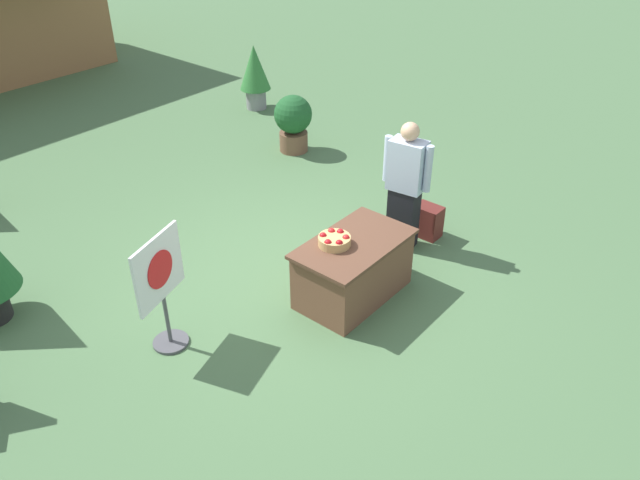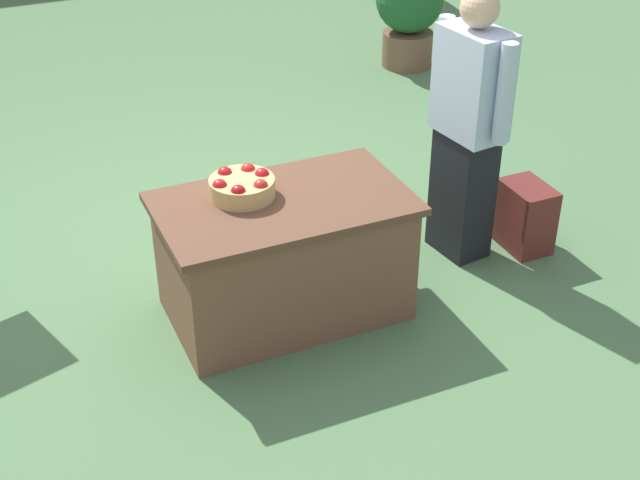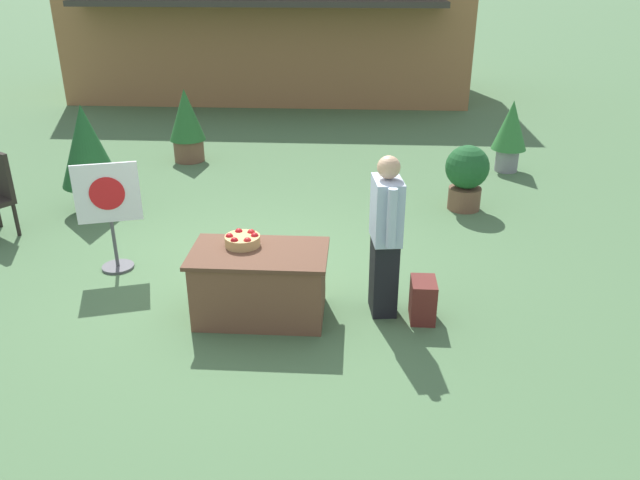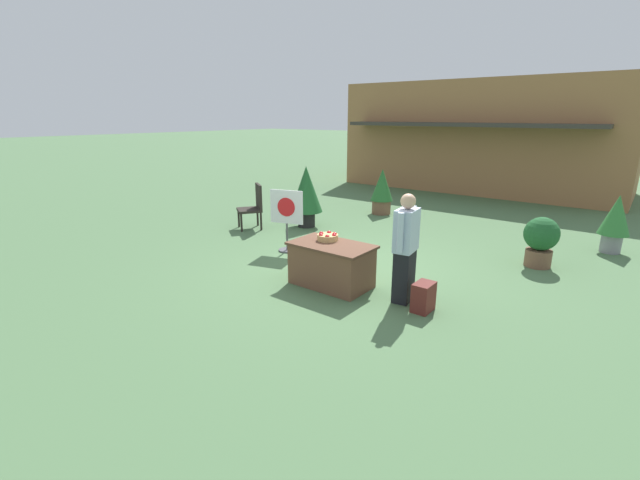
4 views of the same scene
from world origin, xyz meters
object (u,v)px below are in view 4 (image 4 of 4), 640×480
(potted_plant_near_right, at_px, (306,192))
(potted_plant_far_right, at_px, (616,220))
(patio_chair, at_px, (254,205))
(display_table, at_px, (331,265))
(person_visitor, at_px, (405,248))
(apple_basket, at_px, (328,237))
(backpack, at_px, (423,297))
(poster_board, at_px, (287,217))
(potted_plant_near_left, at_px, (382,190))
(potted_plant_far_left, at_px, (541,239))

(potted_plant_near_right, xyz_separation_m, potted_plant_far_right, (6.18, 2.18, -0.20))
(potted_plant_far_right, bearing_deg, patio_chair, -156.42)
(display_table, relative_size, person_visitor, 0.82)
(display_table, distance_m, apple_basket, 0.46)
(display_table, distance_m, patio_chair, 4.09)
(apple_basket, xyz_separation_m, potted_plant_far_right, (3.59, 4.75, -0.08))
(backpack, bearing_deg, person_visitor, 160.97)
(poster_board, xyz_separation_m, potted_plant_far_right, (5.21, 3.95, -0.03))
(display_table, relative_size, potted_plant_far_right, 1.12)
(poster_board, height_order, potted_plant_near_left, potted_plant_near_left)
(display_table, bearing_deg, potted_plant_far_right, 55.02)
(potted_plant_far_left, bearing_deg, potted_plant_far_right, 61.89)
(display_table, height_order, potted_plant_near_left, potted_plant_near_left)
(display_table, bearing_deg, potted_plant_near_right, 135.74)
(backpack, distance_m, potted_plant_far_right, 5.20)
(poster_board, xyz_separation_m, potted_plant_far_left, (4.25, 2.14, -0.20))
(person_visitor, height_order, potted_plant_near_left, person_visitor)
(patio_chair, relative_size, potted_plant_near_right, 0.72)
(display_table, height_order, apple_basket, apple_basket)
(potted_plant_near_left, bearing_deg, poster_board, -86.81)
(backpack, height_order, potted_plant_near_left, potted_plant_near_left)
(potted_plant_near_left, bearing_deg, patio_chair, -116.16)
(person_visitor, distance_m, potted_plant_far_left, 3.17)
(backpack, distance_m, potted_plant_near_left, 6.26)
(poster_board, xyz_separation_m, patio_chair, (-1.87, 0.86, -0.12))
(potted_plant_far_left, xyz_separation_m, potted_plant_far_right, (0.97, 1.81, 0.16))
(potted_plant_near_right, bearing_deg, potted_plant_far_left, 4.06)
(potted_plant_far_right, bearing_deg, poster_board, -142.83)
(person_visitor, height_order, backpack, person_visitor)
(poster_board, distance_m, potted_plant_near_left, 4.19)
(apple_basket, xyz_separation_m, potted_plant_near_left, (-1.86, 4.98, -0.09))
(potted_plant_far_left, relative_size, potted_plant_far_right, 0.78)
(apple_basket, distance_m, poster_board, 1.81)
(display_table, height_order, poster_board, poster_board)
(potted_plant_near_right, relative_size, potted_plant_far_left, 1.63)
(potted_plant_near_left, bearing_deg, person_visitor, -56.75)
(display_table, relative_size, backpack, 3.15)
(person_visitor, xyz_separation_m, potted_plant_far_left, (1.24, 2.91, -0.31))
(apple_basket, bearing_deg, display_table, -35.78)
(person_visitor, distance_m, potted_plant_far_right, 5.21)
(poster_board, relative_size, potted_plant_near_right, 0.84)
(potted_plant_far_left, distance_m, potted_plant_far_right, 2.06)
(potted_plant_near_left, bearing_deg, apple_basket, -69.53)
(display_table, xyz_separation_m, potted_plant_far_left, (2.44, 3.07, 0.16))
(backpack, distance_m, poster_board, 3.55)
(patio_chair, bearing_deg, potted_plant_near_right, 169.10)
(display_table, height_order, potted_plant_far_right, potted_plant_far_right)
(backpack, distance_m, potted_plant_near_right, 5.16)
(apple_basket, relative_size, patio_chair, 0.32)
(display_table, bearing_deg, apple_basket, 144.22)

